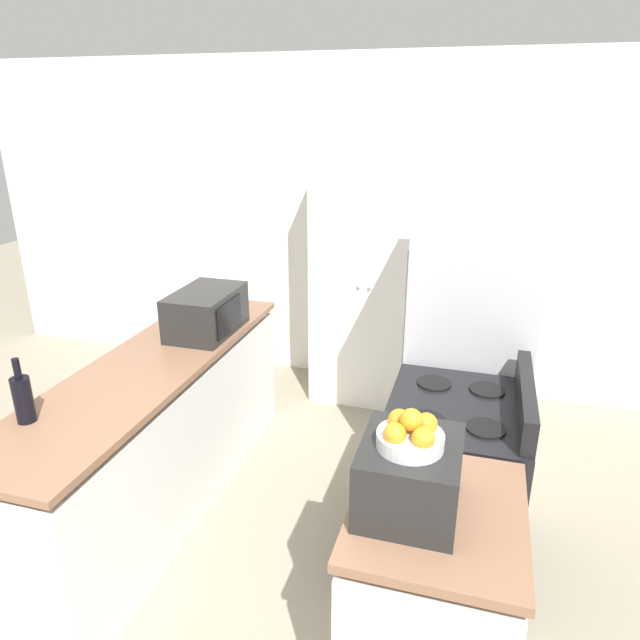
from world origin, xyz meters
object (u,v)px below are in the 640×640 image
(wine_bottle, at_px, (23,398))
(toaster_oven, at_px, (409,476))
(pantry_cabinet, at_px, (372,276))
(fruit_bowl, at_px, (410,434))
(stove, at_px, (450,485))
(refrigerator, at_px, (469,345))
(microwave, at_px, (206,312))

(wine_bottle, relative_size, toaster_oven, 0.80)
(pantry_cabinet, bearing_deg, fruit_bowl, -75.96)
(stove, distance_m, refrigerator, 0.89)
(toaster_oven, bearing_deg, stove, 80.90)
(pantry_cabinet, distance_m, refrigerator, 1.22)
(stove, relative_size, refrigerator, 0.59)
(stove, bearing_deg, toaster_oven, -99.10)
(refrigerator, bearing_deg, stove, -91.27)
(refrigerator, height_order, toaster_oven, refrigerator)
(wine_bottle, height_order, toaster_oven, wine_bottle)
(fruit_bowl, bearing_deg, stove, 80.87)
(microwave, bearing_deg, toaster_oven, -42.34)
(wine_bottle, height_order, fruit_bowl, fruit_bowl)
(refrigerator, xyz_separation_m, wine_bottle, (-1.84, -1.45, 0.12))
(refrigerator, distance_m, fruit_bowl, 1.61)
(microwave, xyz_separation_m, wine_bottle, (-0.28, -1.18, -0.02))
(pantry_cabinet, xyz_separation_m, fruit_bowl, (0.63, -2.51, 0.22))
(fruit_bowl, bearing_deg, refrigerator, 84.70)
(pantry_cabinet, distance_m, microwave, 1.44)
(wine_bottle, distance_m, fruit_bowl, 1.71)
(fruit_bowl, bearing_deg, pantry_cabinet, 104.04)
(pantry_cabinet, xyz_separation_m, toaster_oven, (0.63, -2.49, 0.04))
(stove, distance_m, fruit_bowl, 1.10)
(pantry_cabinet, relative_size, fruit_bowl, 8.92)
(stove, xyz_separation_m, wine_bottle, (-1.82, -0.68, 0.56))
(fruit_bowl, bearing_deg, toaster_oven, 79.63)
(microwave, distance_m, toaster_oven, 1.91)
(refrigerator, relative_size, toaster_oven, 4.78)
(microwave, xyz_separation_m, fruit_bowl, (1.41, -1.31, 0.17))
(stove, bearing_deg, fruit_bowl, -99.13)
(refrigerator, distance_m, toaster_oven, 1.56)
(refrigerator, bearing_deg, pantry_cabinet, 129.43)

